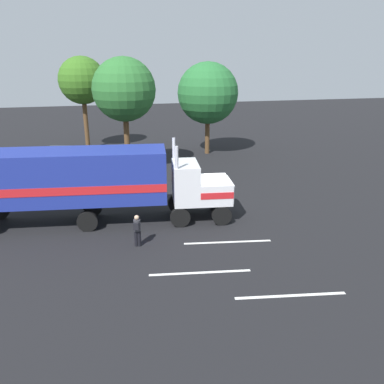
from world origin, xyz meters
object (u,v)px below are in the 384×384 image
object	(u,v)px
semi_truck	(89,180)
tree_center	(208,93)
parked_car	(61,156)
tree_right	(124,90)
person_bystander	(137,229)
tree_left	(82,81)

from	to	relation	value
semi_truck	tree_center	world-z (taller)	tree_center
parked_car	tree_center	world-z (taller)	tree_center
tree_center	tree_right	distance (m)	9.12
person_bystander	tree_left	world-z (taller)	tree_left
tree_left	parked_car	bearing A→B (deg)	-108.75
tree_left	tree_right	xyz separation A→B (m)	(3.36, -9.20, -0.25)
parked_car	tree_left	world-z (taller)	tree_left
person_bystander	parked_car	xyz separation A→B (m)	(-4.80, 16.81, -0.09)
person_bystander	tree_right	xyz separation A→B (m)	(0.66, 13.82, 5.56)
tree_center	tree_right	size ratio (longest dim) A/B	0.95
person_bystander	tree_center	bearing A→B (deg)	64.65
semi_truck	tree_right	size ratio (longest dim) A/B	1.61
parked_car	tree_left	distance (m)	8.81
semi_truck	person_bystander	size ratio (longest dim) A/B	8.81
person_bystander	tree_right	distance (m)	14.91
parked_car	tree_left	size ratio (longest dim) A/B	0.52
person_bystander	tree_left	xyz separation A→B (m)	(-2.70, 23.01, 5.82)
semi_truck	parked_car	size ratio (longest dim) A/B	3.03
semi_truck	tree_right	bearing A→B (deg)	74.74
person_bystander	tree_left	size ratio (longest dim) A/B	0.18
semi_truck	parked_car	bearing A→B (deg)	101.25
parked_car	tree_right	xyz separation A→B (m)	(5.47, -3.00, 5.65)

